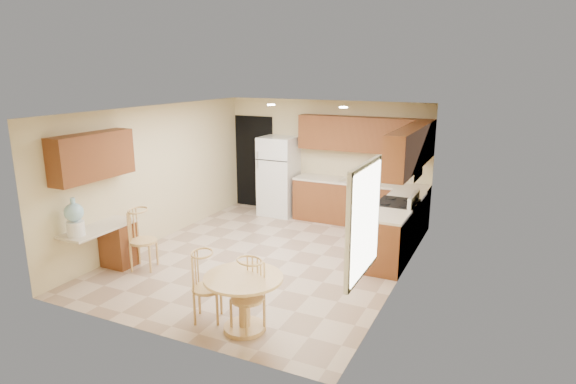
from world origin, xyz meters
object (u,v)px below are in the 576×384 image
at_px(dining_table, 244,295).
at_px(chair_table_b, 243,292).
at_px(stove, 396,227).
at_px(water_crock, 75,219).
at_px(chair_table_a, 203,282).
at_px(chair_desk, 139,235).
at_px(refrigerator, 279,176).

relative_size(dining_table, chair_table_b, 1.06).
relative_size(stove, water_crock, 1.93).
distance_m(chair_table_a, chair_desk, 2.08).
distance_m(stove, chair_table_b, 3.61).
bearing_deg(water_crock, refrigerator, 76.91).
bearing_deg(chair_table_b, stove, -87.11).
bearing_deg(stove, water_crock, -139.99).
relative_size(chair_desk, water_crock, 1.73).
height_order(stove, chair_table_a, stove).
xyz_separation_m(refrigerator, chair_table_a, (1.27, -4.66, -0.31)).
height_order(dining_table, chair_table_a, chair_table_a).
bearing_deg(dining_table, stove, 72.61).
relative_size(refrigerator, dining_table, 1.79).
bearing_deg(chair_table_a, chair_desk, -139.72).
bearing_deg(chair_table_b, water_crock, 15.73).
height_order(refrigerator, chair_table_b, refrigerator).
xyz_separation_m(refrigerator, water_crock, (-1.05, -4.51, 0.17)).
height_order(dining_table, chair_desk, chair_desk).
distance_m(dining_table, chair_desk, 2.57).
bearing_deg(chair_desk, chair_table_a, 44.15).
relative_size(stove, chair_table_a, 1.20).
bearing_deg(chair_desk, stove, 106.29).
bearing_deg(water_crock, dining_table, -1.71).
bearing_deg(stove, chair_desk, -144.05).
bearing_deg(chair_desk, dining_table, 50.75).
xyz_separation_m(chair_table_b, chair_desk, (-2.47, 0.95, 0.04)).
relative_size(stove, dining_table, 1.13).
xyz_separation_m(stove, water_crock, (-3.92, -3.29, 0.56)).
height_order(refrigerator, dining_table, refrigerator).
height_order(refrigerator, chair_desk, refrigerator).
height_order(refrigerator, water_crock, refrigerator).
bearing_deg(chair_table_b, chair_desk, -1.89).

